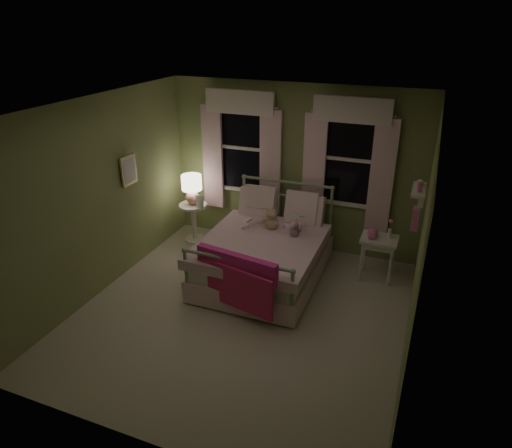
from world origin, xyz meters
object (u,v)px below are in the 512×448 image
at_px(teddy_bear, 272,220).
at_px(table_lamp, 192,187).
at_px(bed, 265,254).
at_px(nightstand_left, 194,217).
at_px(child_left, 257,204).
at_px(child_right, 294,211).
at_px(nightstand_right, 379,244).

bearing_deg(teddy_bear, table_lamp, 164.37).
height_order(bed, teddy_bear, bed).
relative_size(nightstand_left, table_lamp, 1.33).
distance_m(child_left, nightstand_left, 1.37).
xyz_separation_m(child_left, child_right, (0.56, 0.00, -0.03)).
xyz_separation_m(teddy_bear, nightstand_right, (1.50, 0.29, -0.24)).
relative_size(child_left, child_right, 1.09).
bearing_deg(teddy_bear, child_right, 29.50).
distance_m(teddy_bear, nightstand_left, 1.62).
height_order(bed, nightstand_right, bed).
relative_size(teddy_bear, nightstand_right, 0.51).
relative_size(nightstand_left, nightstand_right, 1.02).
xyz_separation_m(bed, child_right, (0.28, 0.42, 0.53)).
xyz_separation_m(child_left, nightstand_right, (1.78, 0.13, -0.40)).
distance_m(bed, teddy_bear, 0.49).
height_order(child_left, table_lamp, child_left).
distance_m(child_left, teddy_bear, 0.36).
bearing_deg(nightstand_left, child_right, -8.42).
bearing_deg(child_left, teddy_bear, 164.67).
bearing_deg(child_left, nightstand_right, -161.59).
bearing_deg(table_lamp, nightstand_left, 180.00).
distance_m(child_left, nightstand_right, 1.83).
distance_m(bed, nightstand_right, 1.61).
xyz_separation_m(nightstand_left, table_lamp, (0.00, 0.00, 0.54)).
xyz_separation_m(child_right, nightstand_left, (-1.80, 0.27, -0.50)).
distance_m(child_left, child_right, 0.56).
relative_size(bed, child_left, 2.69).
height_order(bed, table_lamp, bed).
bearing_deg(child_right, nightstand_right, 169.35).
height_order(child_right, nightstand_right, child_right).
bearing_deg(child_right, bed, 39.57).
bearing_deg(child_right, child_left, -16.83).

